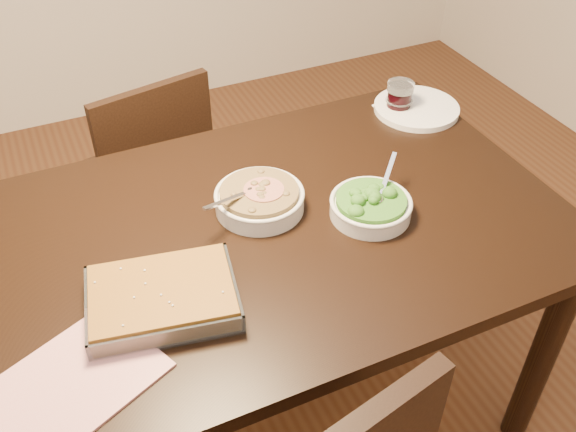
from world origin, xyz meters
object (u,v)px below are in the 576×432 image
(stew_bowl, at_px, (259,199))
(broccoli_bowl, at_px, (371,206))
(wine_tumbler, at_px, (400,96))
(chair_far, at_px, (150,171))
(table, at_px, (272,254))
(baking_dish, at_px, (162,298))
(dinner_plate, at_px, (416,108))

(stew_bowl, distance_m, broccoli_bowl, 0.27)
(wine_tumbler, xyz_separation_m, chair_far, (-0.69, 0.41, -0.34))
(table, distance_m, chair_far, 0.77)
(chair_far, bearing_deg, broccoli_bowl, 102.84)
(baking_dish, height_order, wine_tumbler, wine_tumbler)
(dinner_plate, relative_size, chair_far, 0.31)
(baking_dish, xyz_separation_m, dinner_plate, (0.90, 0.45, -0.02))
(chair_far, bearing_deg, dinner_plate, 137.48)
(broccoli_bowl, height_order, dinner_plate, broccoli_bowl)
(broccoli_bowl, bearing_deg, stew_bowl, 150.41)
(wine_tumbler, bearing_deg, stew_bowl, -155.15)
(stew_bowl, xyz_separation_m, dinner_plate, (0.60, 0.23, -0.02))
(stew_bowl, distance_m, chair_far, 0.76)
(wine_tumbler, relative_size, dinner_plate, 0.35)
(stew_bowl, distance_m, dinner_plate, 0.64)
(baking_dish, distance_m, dinner_plate, 1.01)
(table, relative_size, broccoli_bowl, 7.10)
(baking_dish, bearing_deg, stew_bowl, 45.59)
(broccoli_bowl, distance_m, dinner_plate, 0.52)
(table, distance_m, stew_bowl, 0.14)
(table, height_order, stew_bowl, stew_bowl)
(stew_bowl, xyz_separation_m, wine_tumbler, (0.55, 0.26, 0.02))
(wine_tumbler, relative_size, chair_far, 0.11)
(dinner_plate, bearing_deg, wine_tumbler, 153.80)
(table, bearing_deg, wine_tumbler, 30.33)
(stew_bowl, height_order, chair_far, stew_bowl)
(table, height_order, broccoli_bowl, broccoli_bowl)
(broccoli_bowl, relative_size, wine_tumbler, 2.23)
(dinner_plate, bearing_deg, stew_bowl, -158.91)
(table, relative_size, baking_dish, 4.18)
(table, distance_m, broccoli_bowl, 0.27)
(table, xyz_separation_m, broccoli_bowl, (0.23, -0.07, 0.12))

